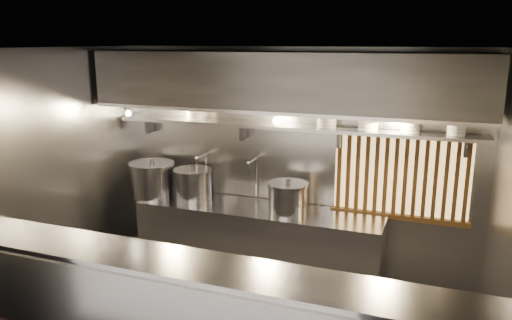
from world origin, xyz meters
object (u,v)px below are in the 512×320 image
Objects in this scene: stock_pot_mid at (193,184)px; stock_pot_right at (288,198)px; stock_pot_left at (152,179)px; heat_lamp at (127,108)px; pendant_bulb at (277,121)px.

stock_pot_mid reaches higher than stock_pot_right.
stock_pot_left reaches higher than stock_pot_right.
heat_lamp is 0.45× the size of stock_pot_left.
stock_pot_right is at bearing -3.99° from stock_pot_mid.
pendant_bulb is at bearing 1.56° from stock_pot_mid.
stock_pot_left is at bearing 59.04° from heat_lamp.
stock_pot_mid is 1.22× the size of stock_pot_right.
pendant_bulb is 0.35× the size of stock_pot_right.
pendant_bulb is at bearing 11.00° from heat_lamp.
stock_pot_left is 1.21× the size of stock_pot_mid.
stock_pot_right is (1.83, -0.02, -0.04)m from stock_pot_left.
stock_pot_right is (1.28, -0.09, -0.01)m from stock_pot_mid.
stock_pot_left reaches higher than stock_pot_mid.
heat_lamp is at bearing -169.00° from pendant_bulb.
stock_pot_right is at bearing -33.02° from pendant_bulb.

